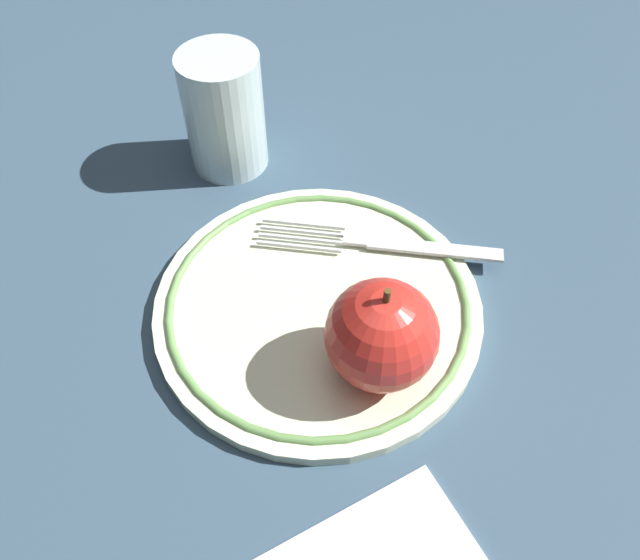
# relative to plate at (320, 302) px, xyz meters

# --- Properties ---
(ground_plane) EXTENTS (2.00, 2.00, 0.00)m
(ground_plane) POSITION_rel_plate_xyz_m (-0.00, 0.01, -0.01)
(ground_plane) COLOR #375063
(plate) EXTENTS (0.24, 0.24, 0.01)m
(plate) POSITION_rel_plate_xyz_m (0.00, 0.00, 0.00)
(plate) COLOR silver
(plate) RESTS_ON ground_plane
(apple_red_whole) EXTENTS (0.07, 0.07, 0.08)m
(apple_red_whole) POSITION_rel_plate_xyz_m (-0.02, -0.06, 0.04)
(apple_red_whole) COLOR red
(apple_red_whole) RESTS_ON plate
(fork) EXTENTS (0.10, 0.18, 0.00)m
(fork) POSITION_rel_plate_xyz_m (0.07, -0.01, 0.01)
(fork) COLOR silver
(fork) RESTS_ON plate
(drinking_glass) EXTENTS (0.07, 0.07, 0.10)m
(drinking_glass) POSITION_rel_plate_xyz_m (0.09, 0.16, 0.04)
(drinking_glass) COLOR silver
(drinking_glass) RESTS_ON ground_plane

